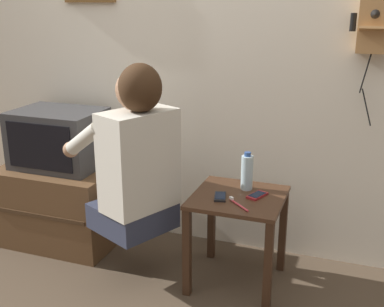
{
  "coord_description": "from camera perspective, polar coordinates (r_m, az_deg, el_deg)",
  "views": [
    {
      "loc": [
        0.91,
        -1.58,
        1.5
      ],
      "look_at": [
        0.09,
        0.66,
        0.74
      ],
      "focal_mm": 45.0,
      "sensor_mm": 36.0,
      "label": 1
    }
  ],
  "objects": [
    {
      "name": "tv_stand",
      "position": [
        3.24,
        -14.87,
        -5.59
      ],
      "size": [
        0.73,
        0.56,
        0.5
      ],
      "color": "brown",
      "rests_on": "ground_plane"
    },
    {
      "name": "wall_phone_antique",
      "position": [
        2.65,
        20.82,
        14.82
      ],
      "size": [
        0.19,
        0.18,
        0.76
      ],
      "color": "#AD7A47"
    },
    {
      "name": "wall_back",
      "position": [
        2.89,
        1.68,
        13.25
      ],
      "size": [
        6.8,
        0.05,
        2.55
      ],
      "color": "silver",
      "rests_on": "ground_plane"
    },
    {
      "name": "water_bottle",
      "position": [
        2.62,
        6.53,
        -2.2
      ],
      "size": [
        0.07,
        0.07,
        0.21
      ],
      "color": "silver",
      "rests_on": "side_table"
    },
    {
      "name": "television",
      "position": [
        3.11,
        -15.51,
        1.74
      ],
      "size": [
        0.53,
        0.4,
        0.36
      ],
      "color": "#38383A",
      "rests_on": "tv_stand"
    },
    {
      "name": "person",
      "position": [
        2.5,
        -6.69,
        -0.21
      ],
      "size": [
        0.65,
        0.58,
        0.9
      ],
      "rotation": [
        0.0,
        0.0,
        1.13
      ],
      "color": "#2D3347",
      "rests_on": "ground_plane"
    },
    {
      "name": "side_table",
      "position": [
        2.6,
        5.45,
        -7.26
      ],
      "size": [
        0.48,
        0.47,
        0.52
      ],
      "color": "#422819",
      "rests_on": "ground_plane"
    },
    {
      "name": "toothbrush",
      "position": [
        2.44,
        5.41,
        -5.94
      ],
      "size": [
        0.13,
        0.12,
        0.02
      ],
      "rotation": [
        0.0,
        0.0,
        0.83
      ],
      "color": "#D83F4C",
      "rests_on": "side_table"
    },
    {
      "name": "cell_phone_held",
      "position": [
        2.52,
        3.36,
        -5.11
      ],
      "size": [
        0.09,
        0.14,
        0.01
      ],
      "rotation": [
        0.0,
        0.0,
        0.25
      ],
      "color": "black",
      "rests_on": "side_table"
    },
    {
      "name": "cell_phone_spare",
      "position": [
        2.56,
        7.74,
        -4.93
      ],
      "size": [
        0.1,
        0.14,
        0.01
      ],
      "rotation": [
        0.0,
        0.0,
        -0.38
      ],
      "color": "maroon",
      "rests_on": "side_table"
    }
  ]
}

